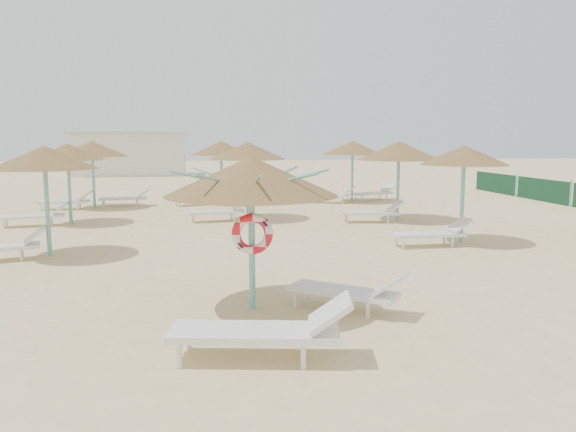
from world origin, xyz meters
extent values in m
plane|color=#DBC485|center=(0.00, 0.00, 0.00)|extent=(120.00, 120.00, 0.00)
cylinder|color=#66B1AE|center=(-0.47, 0.36, 1.07)|extent=(0.11, 0.11, 2.13)
cone|color=brown|center=(-0.47, 0.36, 2.23)|extent=(2.85, 2.85, 0.64)
cylinder|color=#66B1AE|center=(-0.47, 0.36, 1.98)|extent=(0.20, 0.20, 0.12)
cylinder|color=#66B1AE|center=(0.19, 0.36, 2.18)|extent=(1.29, 0.04, 0.33)
cylinder|color=#66B1AE|center=(0.00, 0.83, 2.18)|extent=(0.94, 0.94, 0.33)
cylinder|color=#66B1AE|center=(-0.47, 1.02, 2.18)|extent=(0.04, 1.29, 0.33)
cylinder|color=#66B1AE|center=(-0.93, 0.83, 2.18)|extent=(0.94, 0.94, 0.33)
cylinder|color=#66B1AE|center=(-1.12, 0.36, 2.18)|extent=(1.29, 0.04, 0.33)
cylinder|color=#66B1AE|center=(-0.93, -0.10, 2.18)|extent=(0.94, 0.94, 0.33)
cylinder|color=#66B1AE|center=(-0.47, -0.29, 2.18)|extent=(0.04, 1.29, 0.33)
cylinder|color=#66B1AE|center=(0.00, -0.10, 2.18)|extent=(0.94, 0.94, 0.33)
torus|color=red|center=(-0.47, 0.26, 1.29)|extent=(0.69, 0.15, 0.69)
cylinder|color=white|center=(-1.62, -1.92, 0.16)|extent=(0.07, 0.07, 0.32)
cylinder|color=white|center=(-1.51, -1.36, 0.16)|extent=(0.07, 0.07, 0.32)
cylinder|color=white|center=(-0.10, -2.22, 0.16)|extent=(0.07, 0.07, 0.32)
cylinder|color=white|center=(0.01, -1.66, 0.16)|extent=(0.07, 0.07, 0.32)
cube|color=white|center=(-0.66, -1.82, 0.37)|extent=(2.27, 1.12, 0.09)
cube|color=white|center=(0.29, -2.01, 0.64)|extent=(0.68, 0.78, 0.42)
cylinder|color=white|center=(0.26, 0.34, 0.14)|extent=(0.06, 0.06, 0.27)
cylinder|color=white|center=(0.56, 0.72, 0.14)|extent=(0.06, 0.06, 0.27)
cylinder|color=white|center=(1.29, -0.47, 0.14)|extent=(0.06, 0.06, 0.27)
cylinder|color=white|center=(1.59, -0.09, 0.14)|extent=(0.06, 0.06, 0.27)
cube|color=white|center=(1.02, 0.05, 0.31)|extent=(1.81, 1.61, 0.08)
cube|color=white|center=(1.66, -0.46, 0.54)|extent=(0.73, 0.75, 0.35)
cylinder|color=#66B1AE|center=(-4.87, 5.36, 1.15)|extent=(0.11, 0.11, 2.30)
cone|color=brown|center=(-4.87, 5.36, 2.38)|extent=(2.46, 2.46, 0.55)
cylinder|color=#66B1AE|center=(-4.87, 5.36, 2.15)|extent=(0.20, 0.20, 0.12)
cylinder|color=white|center=(-5.38, 4.84, 0.14)|extent=(0.06, 0.06, 0.28)
cylinder|color=white|center=(-5.49, 5.33, 0.14)|extent=(0.06, 0.06, 0.28)
cube|color=white|center=(-5.14, 5.15, 0.56)|extent=(0.61, 0.69, 0.36)
cylinder|color=#66B1AE|center=(-5.45, 10.67, 1.15)|extent=(0.11, 0.11, 2.30)
cone|color=brown|center=(-5.45, 10.67, 2.38)|extent=(2.38, 2.38, 0.54)
cylinder|color=#66B1AE|center=(-5.45, 10.67, 2.15)|extent=(0.20, 0.20, 0.12)
cylinder|color=white|center=(-7.30, 9.91, 0.14)|extent=(0.06, 0.06, 0.28)
cylinder|color=white|center=(-7.37, 10.41, 0.14)|extent=(0.06, 0.06, 0.28)
cylinder|color=white|center=(-5.97, 10.10, 0.14)|extent=(0.06, 0.06, 0.28)
cylinder|color=white|center=(-6.04, 10.60, 0.14)|extent=(0.06, 0.06, 0.28)
cube|color=white|center=(-6.55, 10.27, 0.32)|extent=(1.97, 0.89, 0.08)
cube|color=white|center=(-5.71, 10.40, 0.56)|extent=(0.57, 0.66, 0.36)
cylinder|color=#66B1AE|center=(-5.39, 14.94, 1.15)|extent=(0.11, 0.11, 2.30)
cone|color=brown|center=(-5.39, 14.94, 2.39)|extent=(2.80, 2.80, 0.63)
cylinder|color=#66B1AE|center=(-5.39, 14.94, 2.15)|extent=(0.20, 0.20, 0.12)
cylinder|color=white|center=(-7.30, 14.33, 0.14)|extent=(0.06, 0.06, 0.28)
cylinder|color=white|center=(-7.28, 14.83, 0.14)|extent=(0.06, 0.06, 0.28)
cylinder|color=white|center=(-5.95, 14.27, 0.14)|extent=(0.06, 0.06, 0.28)
cylinder|color=white|center=(-5.93, 14.77, 0.14)|extent=(0.06, 0.06, 0.28)
cube|color=white|center=(-6.49, 14.54, 0.32)|extent=(1.93, 0.70, 0.08)
cube|color=white|center=(-5.64, 14.50, 0.56)|extent=(0.51, 0.62, 0.36)
cylinder|color=white|center=(-5.08, 14.96, 0.14)|extent=(0.06, 0.06, 0.28)
cylinder|color=white|center=(-5.10, 15.46, 0.14)|extent=(0.06, 0.06, 0.28)
cylinder|color=white|center=(-3.73, 15.02, 0.14)|extent=(0.06, 0.06, 0.28)
cylinder|color=white|center=(-3.75, 15.52, 0.14)|extent=(0.06, 0.06, 0.28)
cube|color=white|center=(-4.29, 15.24, 0.32)|extent=(1.93, 0.70, 0.08)
cube|color=white|center=(-3.44, 15.28, 0.56)|extent=(0.51, 0.62, 0.36)
cylinder|color=#66B1AE|center=(0.47, 10.74, 1.15)|extent=(0.11, 0.11, 2.30)
cone|color=brown|center=(0.47, 10.74, 2.39)|extent=(2.65, 2.65, 0.60)
cylinder|color=#66B1AE|center=(0.47, 10.74, 2.15)|extent=(0.20, 0.20, 0.12)
cylinder|color=white|center=(-1.39, 9.99, 0.14)|extent=(0.06, 0.06, 0.28)
cylinder|color=white|center=(-1.46, 10.49, 0.14)|extent=(0.06, 0.06, 0.28)
cylinder|color=white|center=(-0.05, 10.17, 0.14)|extent=(0.06, 0.06, 0.28)
cylinder|color=white|center=(-0.12, 10.66, 0.14)|extent=(0.06, 0.06, 0.28)
cube|color=white|center=(-0.63, 10.34, 0.32)|extent=(1.97, 0.87, 0.08)
cube|color=white|center=(0.21, 10.46, 0.56)|extent=(0.56, 0.66, 0.36)
cylinder|color=#66B1AE|center=(-0.20, 15.55, 1.15)|extent=(0.11, 0.11, 2.30)
cone|color=brown|center=(-0.20, 15.55, 2.39)|extent=(2.67, 2.67, 0.60)
cylinder|color=#66B1AE|center=(-0.20, 15.55, 2.15)|extent=(0.20, 0.20, 0.12)
cylinder|color=white|center=(-1.97, 14.66, 0.14)|extent=(0.06, 0.06, 0.28)
cylinder|color=white|center=(-2.13, 15.13, 0.14)|extent=(0.06, 0.06, 0.28)
cylinder|color=white|center=(-0.69, 15.08, 0.14)|extent=(0.06, 0.06, 0.28)
cylinder|color=white|center=(-0.85, 15.56, 0.14)|extent=(0.06, 0.06, 0.28)
cube|color=white|center=(-1.30, 15.15, 0.32)|extent=(2.00, 1.19, 0.08)
cube|color=white|center=(-0.49, 15.42, 0.56)|extent=(0.65, 0.72, 0.36)
cylinder|color=#66B1AE|center=(5.78, 5.36, 1.15)|extent=(0.11, 0.11, 2.30)
cone|color=brown|center=(5.78, 5.36, 2.38)|extent=(2.34, 2.34, 0.53)
cylinder|color=#66B1AE|center=(5.78, 5.36, 2.15)|extent=(0.20, 0.20, 0.12)
cylinder|color=white|center=(3.88, 4.71, 0.14)|extent=(0.06, 0.06, 0.28)
cylinder|color=white|center=(3.88, 5.21, 0.14)|extent=(0.06, 0.06, 0.28)
cylinder|color=white|center=(5.23, 4.72, 0.14)|extent=(0.06, 0.06, 0.28)
cylinder|color=white|center=(5.23, 5.22, 0.14)|extent=(0.06, 0.06, 0.28)
cube|color=white|center=(4.68, 4.96, 0.32)|extent=(1.90, 0.63, 0.08)
cube|color=white|center=(5.53, 4.97, 0.56)|extent=(0.49, 0.60, 0.36)
cylinder|color=#66B1AE|center=(5.57, 9.67, 1.15)|extent=(0.11, 0.11, 2.30)
cone|color=brown|center=(5.57, 9.67, 2.40)|extent=(2.84, 2.84, 0.64)
cylinder|color=#66B1AE|center=(5.57, 9.67, 2.15)|extent=(0.20, 0.20, 0.12)
cylinder|color=white|center=(3.64, 9.15, 0.14)|extent=(0.06, 0.06, 0.28)
cylinder|color=white|center=(3.72, 9.64, 0.14)|extent=(0.06, 0.06, 0.28)
cylinder|color=white|center=(4.97, 8.94, 0.14)|extent=(0.06, 0.06, 0.28)
cylinder|color=white|center=(5.05, 9.43, 0.14)|extent=(0.06, 0.06, 0.28)
cube|color=white|center=(4.47, 9.27, 0.32)|extent=(1.97, 0.91, 0.08)
cube|color=white|center=(5.31, 9.14, 0.56)|extent=(0.57, 0.67, 0.36)
cylinder|color=#66B1AE|center=(5.56, 15.34, 1.15)|extent=(0.11, 0.11, 2.30)
cone|color=brown|center=(5.56, 15.34, 2.39)|extent=(2.66, 2.66, 0.60)
cylinder|color=#66B1AE|center=(5.56, 15.34, 2.15)|extent=(0.20, 0.20, 0.12)
cylinder|color=white|center=(3.63, 14.95, 0.14)|extent=(0.06, 0.06, 0.28)
cylinder|color=white|center=(3.78, 15.42, 0.14)|extent=(0.06, 0.06, 0.28)
cylinder|color=white|center=(4.91, 14.53, 0.14)|extent=(0.06, 0.06, 0.28)
cylinder|color=white|center=(5.06, 15.00, 0.14)|extent=(0.06, 0.06, 0.28)
cube|color=white|center=(4.46, 14.94, 0.32)|extent=(2.00, 1.18, 0.08)
cube|color=white|center=(5.27, 14.67, 0.56)|extent=(0.65, 0.72, 0.36)
cylinder|color=white|center=(5.98, 15.15, 0.14)|extent=(0.06, 0.06, 0.28)
cylinder|color=white|center=(5.83, 15.62, 0.14)|extent=(0.06, 0.06, 0.28)
cylinder|color=white|center=(7.26, 15.57, 0.14)|extent=(0.06, 0.06, 0.28)
cylinder|color=white|center=(7.11, 16.04, 0.14)|extent=(0.06, 0.06, 0.28)
cube|color=white|center=(6.66, 15.64, 0.32)|extent=(2.00, 1.18, 0.08)
cube|color=white|center=(7.47, 15.90, 0.56)|extent=(0.65, 0.72, 0.36)
cube|color=silver|center=(-6.00, 35.00, 1.50)|extent=(8.00, 4.00, 3.00)
cube|color=beige|center=(-6.00, 35.00, 3.12)|extent=(8.40, 4.40, 0.25)
cube|color=#174726|center=(14.00, 14.00, 0.50)|extent=(0.08, 3.80, 1.00)
cylinder|color=#66B1AE|center=(14.00, 12.10, 0.55)|extent=(0.08, 0.08, 1.10)
cube|color=#174726|center=(14.00, 18.00, 0.50)|extent=(0.08, 3.80, 1.00)
cylinder|color=#66B1AE|center=(14.00, 16.10, 0.55)|extent=(0.08, 0.08, 1.10)
camera|label=1|loc=(-1.39, -8.73, 2.86)|focal=35.00mm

